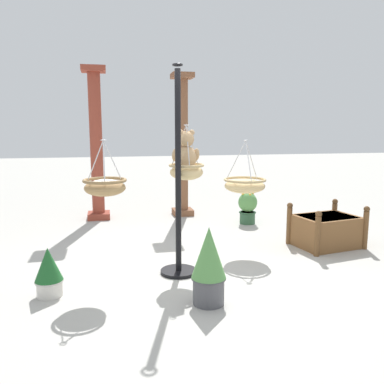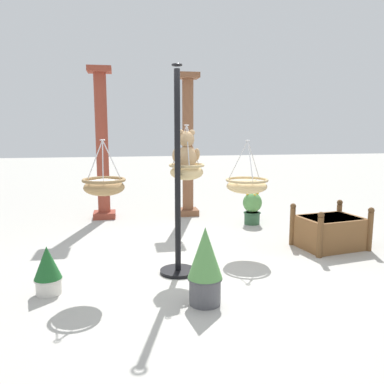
% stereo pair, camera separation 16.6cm
% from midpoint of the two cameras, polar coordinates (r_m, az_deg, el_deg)
% --- Properties ---
extents(ground_plane, '(40.00, 40.00, 0.00)m').
position_cam_midpoint_polar(ground_plane, '(5.04, -0.43, -11.02)').
color(ground_plane, '#ADAAA3').
extents(display_pole_central, '(0.44, 0.44, 2.46)m').
position_cam_midpoint_polar(display_pole_central, '(4.69, -3.00, -2.83)').
color(display_pole_central, black).
rests_on(display_pole_central, ground).
extents(hanging_basket_with_teddy, '(0.44, 0.44, 0.68)m').
position_cam_midpoint_polar(hanging_basket_with_teddy, '(4.89, -1.78, 3.08)').
color(hanging_basket_with_teddy, tan).
extents(teddy_bear, '(0.35, 0.32, 0.50)m').
position_cam_midpoint_polar(teddy_bear, '(4.90, -1.85, 5.65)').
color(teddy_bear, tan).
extents(hanging_basket_left_high, '(0.48, 0.48, 0.62)m').
position_cam_midpoint_polar(hanging_basket_left_high, '(4.46, -13.51, 0.81)').
color(hanging_basket_left_high, '#A37F51').
extents(hanging_basket_right_low, '(0.60, 0.60, 0.74)m').
position_cam_midpoint_polar(hanging_basket_right_low, '(5.61, 6.80, 1.02)').
color(hanging_basket_right_low, tan).
extents(greenhouse_pillar_left, '(0.44, 0.44, 2.87)m').
position_cam_midpoint_polar(greenhouse_pillar_left, '(7.76, -14.25, 6.29)').
color(greenhouse_pillar_left, brown).
rests_on(greenhouse_pillar_left, ground).
extents(greenhouse_pillar_right, '(0.41, 0.41, 2.79)m').
position_cam_midpoint_polar(greenhouse_pillar_right, '(7.86, -1.99, 6.32)').
color(greenhouse_pillar_right, brown).
rests_on(greenhouse_pillar_right, ground).
extents(wooden_planter_box, '(1.05, 0.87, 0.64)m').
position_cam_midpoint_polar(wooden_planter_box, '(6.18, 18.10, -5.20)').
color(wooden_planter_box, brown).
rests_on(wooden_planter_box, ground).
extents(potted_plant_fern_front, '(0.35, 0.35, 0.62)m').
position_cam_midpoint_polar(potted_plant_fern_front, '(7.31, 7.40, -2.14)').
color(potted_plant_fern_front, '#2D5638').
rests_on(potted_plant_fern_front, ground).
extents(potted_plant_flowering_red, '(0.35, 0.35, 0.79)m').
position_cam_midpoint_polar(potted_plant_flowering_red, '(3.97, 1.22, -10.51)').
color(potted_plant_flowering_red, '#4C4C51').
rests_on(potted_plant_flowering_red, ground).
extents(potted_plant_tall_leafy, '(0.30, 0.30, 0.53)m').
position_cam_midpoint_polar(potted_plant_tall_leafy, '(4.48, -21.02, -10.73)').
color(potted_plant_tall_leafy, beige).
rests_on(potted_plant_tall_leafy, ground).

